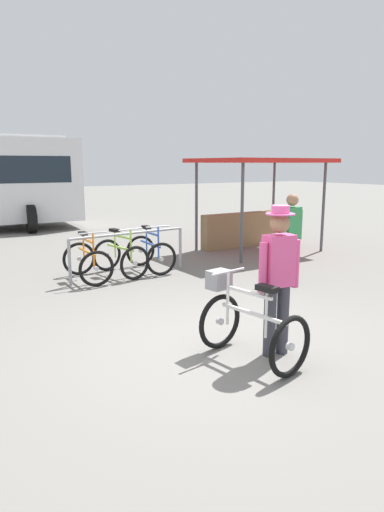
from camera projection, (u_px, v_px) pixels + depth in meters
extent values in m
plane|color=slate|center=(213.00, 344.00, 5.59)|extent=(80.00, 80.00, 0.00)
cylinder|color=#99999E|center=(70.00, 263.00, 8.19)|extent=(0.06, 0.06, 0.85)
cylinder|color=#99999E|center=(180.00, 248.00, 9.64)|extent=(0.06, 0.06, 0.85)
cylinder|color=#99999E|center=(129.00, 233.00, 8.83)|extent=(2.44, 0.29, 0.05)
torus|color=black|center=(79.00, 259.00, 9.02)|extent=(0.66, 0.08, 0.66)
cylinder|color=#B7B7BC|center=(79.00, 259.00, 9.02)|extent=(0.08, 0.06, 0.08)
torus|color=black|center=(97.00, 269.00, 8.17)|extent=(0.66, 0.08, 0.66)
cylinder|color=#B7B7BC|center=(97.00, 269.00, 8.17)|extent=(0.08, 0.06, 0.08)
cube|color=orange|center=(87.00, 252.00, 8.55)|extent=(0.05, 0.92, 0.04)
cube|color=orange|center=(87.00, 240.00, 8.46)|extent=(0.04, 0.61, 0.04)
cylinder|color=orange|center=(84.00, 248.00, 8.70)|extent=(0.03, 0.03, 0.55)
cube|color=black|center=(83.00, 233.00, 8.64)|extent=(0.12, 0.24, 0.06)
cylinder|color=orange|center=(93.00, 250.00, 8.21)|extent=(0.03, 0.03, 0.63)
cylinder|color=#B7B7BC|center=(93.00, 233.00, 8.14)|extent=(0.52, 0.03, 0.03)
torus|color=black|center=(107.00, 255.00, 9.39)|extent=(0.66, 0.19, 0.66)
cylinder|color=#B7B7BC|center=(107.00, 255.00, 9.39)|extent=(0.09, 0.07, 0.08)
torus|color=black|center=(135.00, 263.00, 8.64)|extent=(0.66, 0.19, 0.66)
cylinder|color=#B7B7BC|center=(135.00, 263.00, 8.64)|extent=(0.09, 0.07, 0.08)
cube|color=#9ED14C|center=(120.00, 248.00, 8.97)|extent=(0.19, 0.91, 0.04)
cube|color=#9ED14C|center=(121.00, 237.00, 8.89)|extent=(0.14, 0.61, 0.04)
cylinder|color=#9ED14C|center=(115.00, 244.00, 9.09)|extent=(0.03, 0.03, 0.55)
cube|color=black|center=(114.00, 230.00, 9.04)|extent=(0.16, 0.26, 0.06)
cylinder|color=#9ED14C|center=(131.00, 246.00, 8.66)|extent=(0.03, 0.03, 0.63)
cylinder|color=#B7B7BC|center=(130.00, 229.00, 8.60)|extent=(0.52, 0.11, 0.03)
torus|color=black|center=(141.00, 251.00, 9.86)|extent=(0.66, 0.09, 0.66)
cylinder|color=#B7B7BC|center=(141.00, 251.00, 9.86)|extent=(0.08, 0.06, 0.08)
torus|color=black|center=(161.00, 259.00, 8.99)|extent=(0.66, 0.09, 0.66)
cylinder|color=#B7B7BC|center=(161.00, 259.00, 8.99)|extent=(0.08, 0.06, 0.08)
cube|color=#2D56B7|center=(150.00, 244.00, 9.38)|extent=(0.07, 0.92, 0.04)
cube|color=#2D56B7|center=(151.00, 233.00, 9.30)|extent=(0.06, 0.61, 0.04)
cylinder|color=#2D56B7|center=(147.00, 240.00, 9.53)|extent=(0.03, 0.03, 0.55)
cube|color=black|center=(146.00, 227.00, 9.48)|extent=(0.13, 0.24, 0.06)
cylinder|color=#2D56B7|center=(158.00, 242.00, 9.04)|extent=(0.03, 0.03, 0.63)
cylinder|color=#B7B7BC|center=(158.00, 227.00, 8.97)|extent=(0.52, 0.04, 0.03)
torus|color=black|center=(290.00, 347.00, 4.68)|extent=(0.66, 0.17, 0.66)
cylinder|color=#B7B7BC|center=(290.00, 347.00, 4.68)|extent=(0.09, 0.07, 0.08)
torus|color=black|center=(220.00, 321.00, 5.43)|extent=(0.66, 0.17, 0.66)
cylinder|color=#B7B7BC|center=(220.00, 321.00, 5.43)|extent=(0.09, 0.07, 0.08)
cube|color=silver|center=(253.00, 314.00, 5.01)|extent=(0.19, 0.91, 0.04)
cube|color=silver|center=(250.00, 293.00, 5.00)|extent=(0.14, 0.61, 0.04)
cylinder|color=silver|center=(266.00, 313.00, 4.87)|extent=(0.03, 0.03, 0.55)
cube|color=black|center=(267.00, 288.00, 4.81)|extent=(0.16, 0.26, 0.06)
cylinder|color=silver|center=(228.00, 298.00, 5.28)|extent=(0.03, 0.03, 0.63)
cylinder|color=#B7B7BC|center=(228.00, 272.00, 5.22)|extent=(0.52, 0.12, 0.03)
cube|color=gray|center=(219.00, 279.00, 5.34)|extent=(0.29, 0.24, 0.22)
cylinder|color=#383842|center=(283.00, 319.00, 5.27)|extent=(0.14, 0.14, 0.82)
cylinder|color=#383842|center=(270.00, 321.00, 5.19)|extent=(0.14, 0.14, 0.82)
cube|color=#E54C8C|center=(279.00, 261.00, 5.09)|extent=(0.36, 0.24, 0.58)
cylinder|color=#E54C8C|center=(295.00, 263.00, 5.18)|extent=(0.09, 0.09, 0.55)
cylinder|color=#E54C8C|center=(263.00, 267.00, 4.99)|extent=(0.09, 0.09, 0.55)
sphere|color=#9E7051|center=(280.00, 223.00, 5.01)|extent=(0.22, 0.22, 0.22)
cylinder|color=#E05999|center=(280.00, 214.00, 4.99)|extent=(0.32, 0.32, 0.02)
cylinder|color=#E05999|center=(280.00, 209.00, 4.98)|extent=(0.20, 0.20, 0.09)
cylinder|color=#383842|center=(293.00, 260.00, 8.55)|extent=(0.14, 0.14, 0.82)
cylinder|color=#383842|center=(287.00, 261.00, 8.43)|extent=(0.14, 0.14, 0.82)
cube|color=#338C4C|center=(291.00, 223.00, 8.35)|extent=(0.36, 0.25, 0.58)
cylinder|color=#338C4C|center=(300.00, 225.00, 8.48)|extent=(0.09, 0.09, 0.55)
cylinder|color=#338C4C|center=(285.00, 227.00, 8.21)|extent=(0.09, 0.09, 0.55)
sphere|color=#9E7051|center=(292.00, 200.00, 8.27)|extent=(0.22, 0.22, 0.22)
cube|color=#B23333|center=(285.00, 221.00, 8.47)|extent=(0.28, 0.18, 0.40)
cylinder|color=black|center=(31.00, 219.00, 14.56)|extent=(0.30, 0.91, 0.90)
cylinder|color=black|center=(19.00, 212.00, 16.72)|extent=(0.30, 0.91, 0.90)
cylinder|color=#4C4C51|center=(196.00, 207.00, 11.45)|extent=(0.07, 0.07, 2.20)
cylinder|color=#4C4C51|center=(273.00, 203.00, 12.84)|extent=(0.07, 0.07, 2.20)
cylinder|color=#4C4C51|center=(242.00, 214.00, 9.97)|extent=(0.07, 0.07, 2.20)
cylinder|color=#4C4C51|center=(323.00, 208.00, 11.36)|extent=(0.07, 0.07, 2.20)
cube|color=red|center=(261.00, 161.00, 11.18)|extent=(3.16, 2.38, 0.10)
cube|color=olive|center=(240.00, 230.00, 12.15)|extent=(2.35, 0.36, 0.90)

